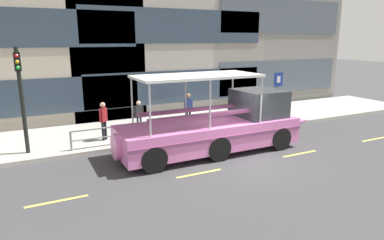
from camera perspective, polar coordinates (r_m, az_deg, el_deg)
The scene contains 12 objects.
ground_plane at distance 14.05m, azimuth 8.59°, elevation -6.23°, with size 120.00×120.00×0.00m, color #3D3D3F.
sidewalk at distance 18.67m, azimuth -1.25°, elevation -0.79°, with size 32.00×4.80×0.18m, color #A8A59E.
curb_edge at distance 16.53m, azimuth 2.44°, elevation -2.71°, with size 32.00×0.18×0.18m, color #B2ADA3.
lane_centreline at distance 13.50m, azimuth 10.37°, elevation -7.13°, with size 25.80×0.12×0.01m.
curb_guardrail at distance 16.33m, azimuth -0.31°, elevation -0.49°, with size 11.14×0.09×0.84m.
traffic_light_pole at distance 14.81m, azimuth -27.00°, elevation 4.45°, with size 0.24×0.46×4.25m.
parking_sign at distance 19.65m, azimuth 14.29°, elevation 5.26°, with size 0.60×0.12×2.71m.
duck_tour_boat at distance 14.51m, azimuth 4.97°, elevation -1.06°, with size 9.70×2.53×3.33m.
pedestrian_near_bow at distance 18.32m, azimuth 6.84°, elevation 2.21°, with size 0.24×0.45×1.59m.
pedestrian_mid_left at distance 17.72m, azimuth -0.61°, elevation 2.27°, with size 0.51×0.24×1.77m.
pedestrian_mid_right at distance 16.90m, azimuth -8.98°, elevation 1.15°, with size 0.46×0.22×1.58m.
pedestrian_near_stern at distance 15.83m, azimuth -14.77°, elevation 0.42°, with size 0.42×0.35×1.76m.
Camera 1 is at (-7.68, -10.77, 4.73)m, focal length 31.50 mm.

